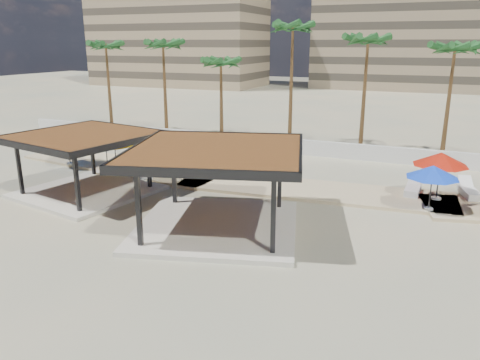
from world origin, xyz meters
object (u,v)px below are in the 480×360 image
at_px(lounger_b, 469,192).
at_px(lounger_c, 413,189).
at_px(umbrella_a, 67,133).
at_px(lounger_a, 148,172).
at_px(pavilion_central, 217,181).
at_px(umbrella_c, 441,159).
at_px(pavilion_west, 85,158).

bearing_deg(lounger_b, lounger_c, 87.68).
xyz_separation_m(umbrella_a, lounger_a, (6.62, -0.15, -2.04)).
xyz_separation_m(lounger_b, lounger_c, (-2.94, -0.66, 0.00)).
relative_size(pavilion_central, umbrella_a, 3.00).
bearing_deg(lounger_a, pavilion_central, -153.84).
distance_m(umbrella_c, lounger_a, 17.54).
height_order(umbrella_c, lounger_c, umbrella_c).
height_order(pavilion_central, umbrella_c, pavilion_central).
height_order(pavilion_central, umbrella_a, pavilion_central).
relative_size(pavilion_central, umbrella_c, 2.61).
bearing_deg(umbrella_c, lounger_c, 148.75).
xyz_separation_m(pavilion_west, umbrella_a, (-5.24, 4.35, 0.32)).
bearing_deg(umbrella_a, lounger_a, -1.30).
distance_m(lounger_a, lounger_c, 16.28).
xyz_separation_m(pavilion_west, lounger_c, (17.42, 6.95, -1.71)).
relative_size(umbrella_a, lounger_b, 1.30).
bearing_deg(umbrella_a, pavilion_central, -23.31).
bearing_deg(umbrella_c, lounger_a, -173.46).
relative_size(lounger_a, lounger_b, 0.97).
distance_m(pavilion_central, lounger_a, 10.13).
height_order(umbrella_a, lounger_a, umbrella_a).
bearing_deg(lounger_b, lounger_a, 85.27).
bearing_deg(lounger_c, lounger_b, -75.00).
bearing_deg(lounger_a, lounger_c, -106.36).
distance_m(pavilion_central, lounger_b, 14.75).
bearing_deg(umbrella_a, umbrella_c, 4.38).
relative_size(umbrella_a, umbrella_c, 0.87).
xyz_separation_m(pavilion_central, umbrella_c, (9.44, 8.07, 0.10)).
height_order(umbrella_a, umbrella_c, umbrella_c).
bearing_deg(pavilion_west, umbrella_a, 151.40).
height_order(pavilion_west, umbrella_c, pavilion_west).
distance_m(pavilion_west, lounger_b, 21.80).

